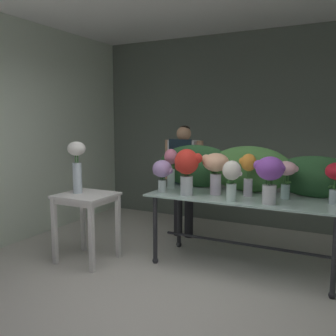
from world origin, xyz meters
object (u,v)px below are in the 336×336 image
object	(u,v)px
vase_white_roses_tall	(77,162)
side_table_white	(86,204)
vase_scarlet_anemones	(187,167)
vase_sunset_peonies	(248,171)
florist	(183,169)
vase_violet_ranunculus	(270,174)
vase_peach_tulips	(216,167)
vase_rosy_lilies	(171,165)
vase_blush_stock	(286,173)
display_table_glass	(244,208)
vase_ivory_freesia	(232,177)
vase_crimson_hydrangea	(335,178)
vase_lilac_snapdragons	(162,172)

from	to	relation	value
vase_white_roses_tall	side_table_white	bearing A→B (deg)	-0.21
vase_scarlet_anemones	vase_sunset_peonies	bearing A→B (deg)	23.86
florist	vase_scarlet_anemones	world-z (taller)	florist
vase_violet_ranunculus	vase_white_roses_tall	world-z (taller)	vase_white_roses_tall
vase_scarlet_anemones	vase_sunset_peonies	xyz separation A→B (m)	(0.60, 0.27, -0.03)
vase_violet_ranunculus	vase_peach_tulips	world-z (taller)	vase_violet_ranunculus
florist	vase_rosy_lilies	distance (m)	0.68
vase_blush_stock	vase_violet_ranunculus	xyz separation A→B (m)	(-0.10, -0.33, 0.03)
vase_violet_ranunculus	vase_white_roses_tall	xyz separation A→B (m)	(-2.10, -0.35, 0.04)
display_table_glass	vase_blush_stock	size ratio (longest dim) A/B	5.21
florist	vase_ivory_freesia	size ratio (longest dim) A/B	3.74
vase_crimson_hydrangea	vase_lilac_snapdragons	size ratio (longest dim) A/B	1.11
vase_ivory_freesia	vase_lilac_snapdragons	world-z (taller)	vase_ivory_freesia
vase_white_roses_tall	vase_sunset_peonies	bearing A→B (deg)	19.29
vase_rosy_lilies	vase_violet_ranunculus	world-z (taller)	vase_rosy_lilies
display_table_glass	vase_scarlet_anemones	xyz separation A→B (m)	(-0.58, -0.22, 0.44)
vase_scarlet_anemones	vase_white_roses_tall	world-z (taller)	vase_white_roses_tall
vase_sunset_peonies	vase_white_roses_tall	xyz separation A→B (m)	(-1.81, -0.63, 0.06)
vase_ivory_freesia	vase_lilac_snapdragons	xyz separation A→B (m)	(-0.84, 0.09, -0.01)
vase_blush_stock	vase_sunset_peonies	world-z (taller)	vase_sunset_peonies
vase_peach_tulips	vase_white_roses_tall	size ratio (longest dim) A/B	0.77
florist	vase_white_roses_tall	distance (m)	1.53
vase_blush_stock	vase_scarlet_anemones	bearing A→B (deg)	-162.73
side_table_white	vase_rosy_lilies	world-z (taller)	vase_rosy_lilies
display_table_glass	vase_crimson_hydrangea	xyz separation A→B (m)	(0.88, 0.05, 0.38)
florist	vase_lilac_snapdragons	distance (m)	0.94
vase_crimson_hydrangea	vase_rosy_lilies	bearing A→B (deg)	178.83
vase_peach_tulips	vase_ivory_freesia	size ratio (longest dim) A/B	1.11
vase_white_roses_tall	vase_blush_stock	bearing A→B (deg)	17.08
vase_scarlet_anemones	vase_sunset_peonies	distance (m)	0.66
vase_crimson_hydrangea	vase_white_roses_tall	distance (m)	2.75
vase_scarlet_anemones	vase_peach_tulips	size ratio (longest dim) A/B	1.10
side_table_white	vase_peach_tulips	xyz separation A→B (m)	(1.35, 0.55, 0.45)
display_table_glass	vase_lilac_snapdragons	size ratio (longest dim) A/B	5.60
side_table_white	vase_sunset_peonies	bearing A→B (deg)	20.60
vase_peach_tulips	florist	bearing A→B (deg)	133.70
florist	vase_white_roses_tall	bearing A→B (deg)	-118.51
vase_rosy_lilies	vase_scarlet_anemones	xyz separation A→B (m)	(0.35, -0.31, 0.04)
vase_violet_ranunculus	vase_sunset_peonies	distance (m)	0.41
vase_crimson_hydrangea	vase_white_roses_tall	size ratio (longest dim) A/B	0.69
vase_violet_ranunculus	vase_ivory_freesia	size ratio (longest dim) A/B	1.13
vase_scarlet_anemones	vase_white_roses_tall	distance (m)	1.27
side_table_white	vase_lilac_snapdragons	distance (m)	0.95
vase_violet_ranunculus	florist	bearing A→B (deg)	144.42
florist	vase_crimson_hydrangea	bearing A→B (deg)	-19.61
display_table_glass	side_table_white	xyz separation A→B (m)	(-1.67, -0.59, -0.02)
vase_violet_ranunculus	vase_sunset_peonies	size ratio (longest dim) A/B	1.02
display_table_glass	vase_rosy_lilies	world-z (taller)	vase_rosy_lilies
vase_violet_ranunculus	vase_sunset_peonies	bearing A→B (deg)	135.47
display_table_glass	vase_peach_tulips	bearing A→B (deg)	-172.62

